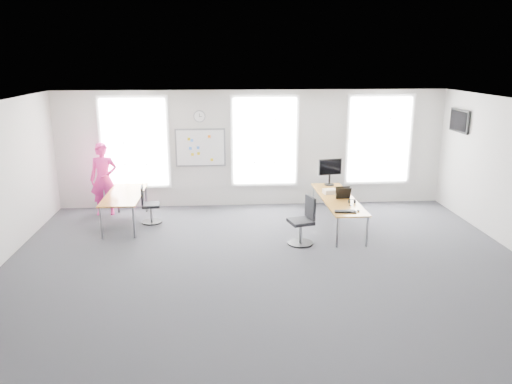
{
  "coord_description": "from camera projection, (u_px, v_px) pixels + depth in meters",
  "views": [
    {
      "loc": [
        -0.85,
        -8.69,
        3.79
      ],
      "look_at": [
        -0.13,
        1.2,
        1.1
      ],
      "focal_mm": 35.0,
      "sensor_mm": 36.0,
      "label": 1
    }
  ],
  "objects": [
    {
      "name": "window_right",
      "position": [
        379.0,
        140.0,
        13.03
      ],
      "size": [
        1.6,
        0.06,
        2.2
      ],
      "primitive_type": "cube",
      "color": "white",
      "rests_on": "wall_back"
    },
    {
      "name": "window_mid",
      "position": [
        265.0,
        141.0,
        12.81
      ],
      "size": [
        1.6,
        0.06,
        2.2
      ],
      "primitive_type": "cube",
      "color": "white",
      "rests_on": "wall_back"
    },
    {
      "name": "paper_stack",
      "position": [
        330.0,
        191.0,
        11.75
      ],
      "size": [
        0.34,
        0.28,
        0.1
      ],
      "primitive_type": "cube",
      "rotation": [
        0.0,
        0.0,
        0.19
      ],
      "color": "#F0E0C2",
      "rests_on": "desk_right"
    },
    {
      "name": "chair_left",
      "position": [
        149.0,
        207.0,
        11.7
      ],
      "size": [
        0.48,
        0.48,
        0.89
      ],
      "rotation": [
        0.0,
        0.0,
        1.67
      ],
      "color": "black",
      "rests_on": "ground"
    },
    {
      "name": "headphones",
      "position": [
        352.0,
        201.0,
        10.97
      ],
      "size": [
        0.16,
        0.09,
        0.09
      ],
      "rotation": [
        0.0,
        0.0,
        -0.22
      ],
      "color": "black",
      "rests_on": "desk_right"
    },
    {
      "name": "wall_front",
      "position": [
        305.0,
        285.0,
        5.17
      ],
      "size": [
        10.0,
        0.0,
        10.0
      ],
      "primitive_type": "plane",
      "rotation": [
        -1.57,
        0.0,
        0.0
      ],
      "color": "silver",
      "rests_on": "ground"
    },
    {
      "name": "monitor",
      "position": [
        330.0,
        170.0,
        12.43
      ],
      "size": [
        0.6,
        0.25,
        0.67
      ],
      "rotation": [
        0.0,
        0.0,
        0.21
      ],
      "color": "black",
      "rests_on": "desk_right"
    },
    {
      "name": "tv",
      "position": [
        460.0,
        121.0,
        12.05
      ],
      "size": [
        0.06,
        0.9,
        0.55
      ],
      "primitive_type": "cube",
      "color": "black",
      "rests_on": "wall_right"
    },
    {
      "name": "person",
      "position": [
        104.0,
        179.0,
        12.21
      ],
      "size": [
        0.69,
        0.48,
        1.79
      ],
      "primitive_type": "imported",
      "rotation": [
        0.0,
        0.0,
        0.09
      ],
      "color": "#EF2C8F",
      "rests_on": "ground"
    },
    {
      "name": "wall_back",
      "position": [
        253.0,
        149.0,
        12.87
      ],
      "size": [
        10.0,
        0.0,
        10.0
      ],
      "primitive_type": "plane",
      "rotation": [
        1.57,
        0.0,
        0.0
      ],
      "color": "silver",
      "rests_on": "ground"
    },
    {
      "name": "lens_cap",
      "position": [
        351.0,
        205.0,
        10.8
      ],
      "size": [
        0.07,
        0.07,
        0.01
      ],
      "primitive_type": "cylinder",
      "rotation": [
        0.0,
        0.0,
        -0.0
      ],
      "color": "black",
      "rests_on": "desk_right"
    },
    {
      "name": "whiteboard",
      "position": [
        200.0,
        148.0,
        12.74
      ],
      "size": [
        1.2,
        0.03,
        0.9
      ],
      "primitive_type": "cube",
      "color": "white",
      "rests_on": "wall_back"
    },
    {
      "name": "laptop_sleeve",
      "position": [
        343.0,
        193.0,
        11.3
      ],
      "size": [
        0.34,
        0.2,
        0.27
      ],
      "rotation": [
        0.0,
        0.0,
        0.08
      ],
      "color": "black",
      "rests_on": "desk_right"
    },
    {
      "name": "floor",
      "position": [
        267.0,
        265.0,
        9.42
      ],
      "size": [
        10.0,
        10.0,
        0.0
      ],
      "primitive_type": "plane",
      "color": "#26262B",
      "rests_on": "ground"
    },
    {
      "name": "wall_clock",
      "position": [
        199.0,
        116.0,
        12.53
      ],
      "size": [
        0.3,
        0.04,
        0.3
      ],
      "primitive_type": "cylinder",
      "rotation": [
        1.57,
        0.0,
        0.0
      ],
      "color": "gray",
      "rests_on": "wall_back"
    },
    {
      "name": "chair_right",
      "position": [
        303.0,
        223.0,
        10.37
      ],
      "size": [
        0.56,
        0.56,
        1.01
      ],
      "rotation": [
        0.0,
        0.0,
        -1.32
      ],
      "color": "black",
      "rests_on": "ground"
    },
    {
      "name": "mouse",
      "position": [
        358.0,
        211.0,
        10.39
      ],
      "size": [
        0.07,
        0.1,
        0.04
      ],
      "primitive_type": "ellipsoid",
      "rotation": [
        0.0,
        0.0,
        0.08
      ],
      "color": "black",
      "rests_on": "desk_right"
    },
    {
      "name": "desk_left",
      "position": [
        124.0,
        196.0,
        11.51
      ],
      "size": [
        0.81,
        2.03,
        0.74
      ],
      "color": "#B8752D",
      "rests_on": "ground"
    },
    {
      "name": "keyboard",
      "position": [
        345.0,
        212.0,
        10.35
      ],
      "size": [
        0.47,
        0.24,
        0.02
      ],
      "primitive_type": "cube",
      "rotation": [
        0.0,
        0.0,
        -0.2
      ],
      "color": "black",
      "rests_on": "desk_right"
    },
    {
      "name": "desk_right",
      "position": [
        338.0,
        200.0,
        11.41
      ],
      "size": [
        0.74,
        2.78,
        0.68
      ],
      "color": "#B8752D",
      "rests_on": "ground"
    },
    {
      "name": "ceiling",
      "position": [
        268.0,
        104.0,
        8.63
      ],
      "size": [
        10.0,
        10.0,
        0.0
      ],
      "primitive_type": "plane",
      "rotation": [
        3.14,
        0.0,
        0.0
      ],
      "color": "white",
      "rests_on": "ground"
    },
    {
      "name": "window_left",
      "position": [
        135.0,
        143.0,
        12.58
      ],
      "size": [
        1.6,
        0.06,
        2.2
      ],
      "primitive_type": "cube",
      "color": "white",
      "rests_on": "wall_back"
    }
  ]
}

